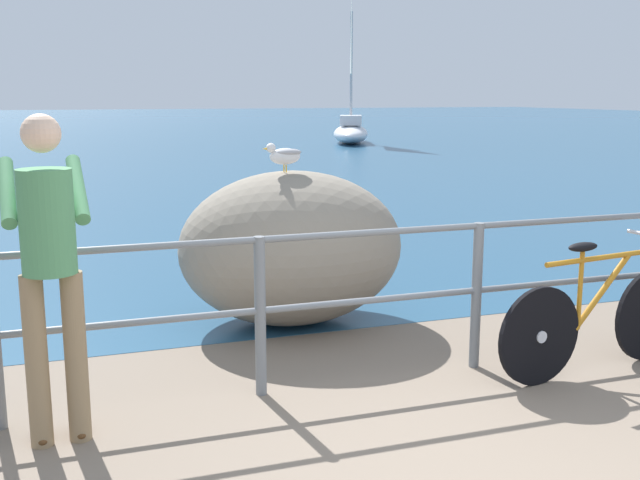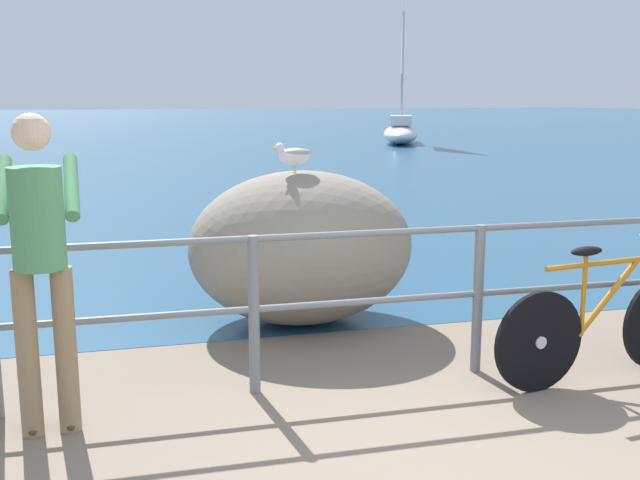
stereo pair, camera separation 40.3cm
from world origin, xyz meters
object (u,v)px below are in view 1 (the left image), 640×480
bicycle (614,303)px  seagull (285,155)px  person_at_railing (50,265)px  breakwater_boulder_main (292,248)px  sailboat (351,125)px

bicycle → seagull: size_ratio=4.94×
person_at_railing → seagull: person_at_railing is taller
person_at_railing → breakwater_boulder_main: 2.54m
bicycle → sailboat: (7.09, 23.23, 0.24)m
bicycle → seagull: bearing=129.3°
seagull → bicycle: bearing=130.2°
bicycle → person_at_railing: size_ratio=0.95×
bicycle → sailboat: 24.29m
bicycle → seagull: 2.67m
person_at_railing → sailboat: size_ratio=0.29×
bicycle → breakwater_boulder_main: size_ratio=0.91×
seagull → sailboat: sailboat is taller
person_at_railing → bicycle: bearing=-94.0°
seagull → person_at_railing: bearing=35.0°
bicycle → breakwater_boulder_main: breakwater_boulder_main is taller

